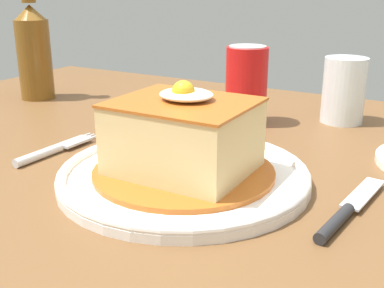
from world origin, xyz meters
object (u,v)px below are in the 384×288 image
at_px(drinking_glass, 343,95).
at_px(beer_bottle_amber, 33,47).
at_px(knife, 344,214).
at_px(fork, 51,151).
at_px(main_plate, 183,174).
at_px(soda_can, 246,85).

bearing_deg(drinking_glass, beer_bottle_amber, -167.30).
bearing_deg(drinking_glass, knife, -76.04).
relative_size(fork, beer_bottle_amber, 0.53).
xyz_separation_m(main_plate, soda_can, (-0.04, 0.26, 0.05)).
relative_size(fork, drinking_glass, 1.35).
distance_m(main_plate, fork, 0.20).
bearing_deg(soda_can, drinking_glass, 31.73).
xyz_separation_m(beer_bottle_amber, drinking_glass, (0.56, 0.13, -0.05)).
height_order(fork, soda_can, soda_can).
xyz_separation_m(soda_can, beer_bottle_amber, (-0.42, -0.04, 0.04)).
xyz_separation_m(fork, knife, (0.38, 0.01, 0.00)).
height_order(fork, beer_bottle_amber, beer_bottle_amber).
relative_size(main_plate, fork, 2.04).
relative_size(soda_can, beer_bottle_amber, 0.47).
bearing_deg(main_plate, drinking_glass, 74.01).
xyz_separation_m(main_plate, knife, (0.18, -0.00, -0.00)).
relative_size(knife, beer_bottle_amber, 0.62).
height_order(fork, knife, same).
bearing_deg(main_plate, fork, -177.12).
relative_size(knife, drinking_glass, 1.58).
xyz_separation_m(soda_can, drinking_glass, (0.13, 0.08, -0.02)).
distance_m(main_plate, drinking_glass, 0.36).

